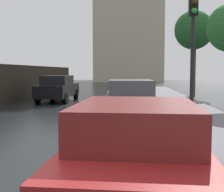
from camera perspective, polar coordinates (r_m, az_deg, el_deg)
The scene contains 5 objects.
car_black_near_kerb at distance 18.65m, azimuth -9.86°, elevation 1.45°, with size 1.83×4.55×1.52m.
car_red_mid_road at distance 4.29m, azimuth 4.50°, elevation -9.68°, with size 1.96×3.92×1.37m.
car_grey_far_ahead at distance 11.92m, azimuth 3.43°, elevation -0.37°, with size 2.06×4.53×1.45m.
traffic_light at distance 10.18m, azimuth 14.59°, elevation 11.29°, with size 0.26×0.39×4.10m.
street_tree_near at distance 23.29m, azimuth 14.75°, elevation 11.43°, with size 2.75×2.75×6.06m.
Camera 1 is at (2.43, -3.56, 1.78)m, focal length 49.98 mm.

